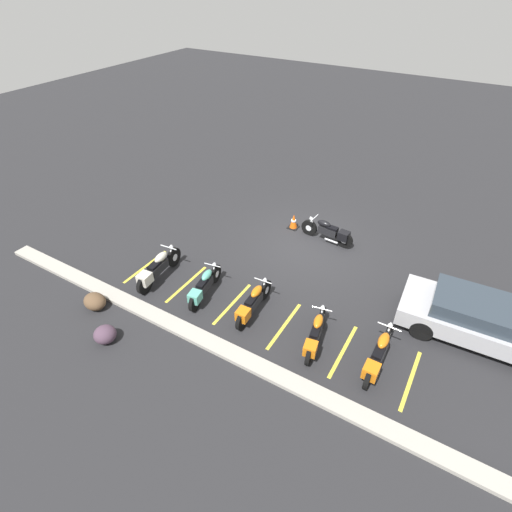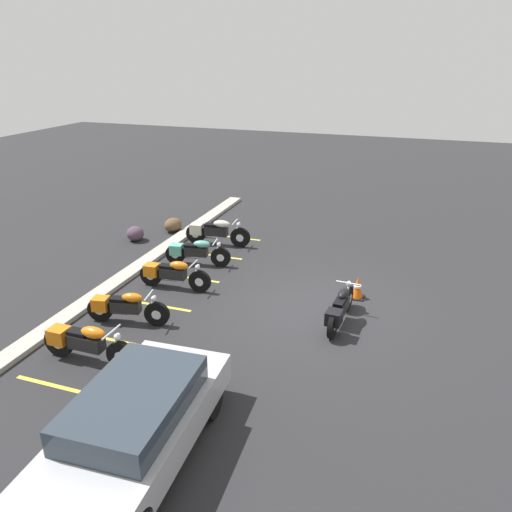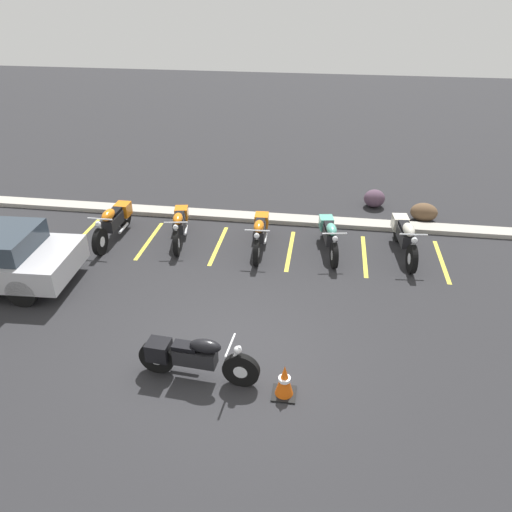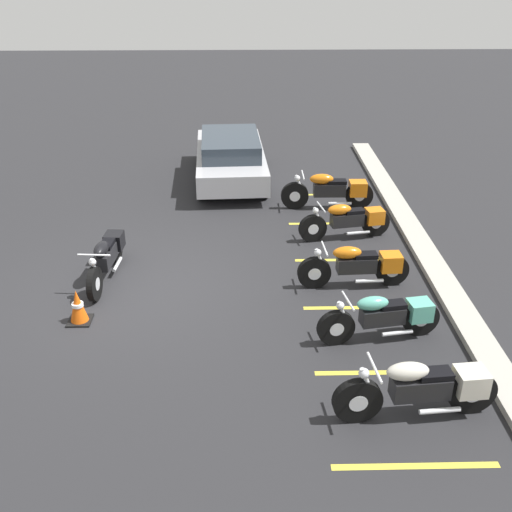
% 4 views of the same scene
% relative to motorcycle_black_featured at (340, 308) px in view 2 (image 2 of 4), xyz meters
% --- Properties ---
extents(ground, '(60.00, 60.00, 0.00)m').
position_rel_motorcycle_black_featured_xyz_m(ground, '(0.53, 0.64, -0.44)').
color(ground, '#262628').
extents(motorcycle_black_featured, '(2.13, 0.60, 0.84)m').
position_rel_motorcycle_black_featured_xyz_m(motorcycle_black_featured, '(0.00, 0.00, 0.00)').
color(motorcycle_black_featured, black).
rests_on(motorcycle_black_featured, ground).
extents(parked_bike_0, '(0.63, 2.26, 0.89)m').
position_rel_motorcycle_black_featured_xyz_m(parked_bike_0, '(-3.35, 4.81, 0.03)').
color(parked_bike_0, black).
rests_on(parked_bike_0, ground).
extents(parked_bike_1, '(0.71, 2.06, 0.81)m').
position_rel_motorcycle_black_featured_xyz_m(parked_bike_1, '(-1.64, 4.96, -0.01)').
color(parked_bike_1, black).
rests_on(parked_bike_1, ground).
extents(parked_bike_2, '(0.60, 2.12, 0.83)m').
position_rel_motorcycle_black_featured_xyz_m(parked_bike_2, '(0.48, 4.81, -0.00)').
color(parked_bike_2, black).
rests_on(parked_bike_2, ground).
extents(parked_bike_3, '(0.69, 2.06, 0.81)m').
position_rel_motorcycle_black_featured_xyz_m(parked_bike_3, '(2.20, 4.93, -0.01)').
color(parked_bike_3, black).
rests_on(parked_bike_3, ground).
extents(parked_bike_4, '(0.65, 2.28, 0.90)m').
position_rel_motorcycle_black_featured_xyz_m(parked_bike_4, '(4.03, 5.06, 0.03)').
color(parked_bike_4, black).
rests_on(parked_bike_4, ground).
extents(car_silver, '(4.38, 2.01, 1.29)m').
position_rel_motorcycle_black_featured_xyz_m(car_silver, '(-5.42, 2.30, 0.24)').
color(car_silver, black).
rests_on(car_silver, ground).
extents(concrete_curb, '(18.00, 0.50, 0.12)m').
position_rel_motorcycle_black_featured_xyz_m(concrete_curb, '(0.53, 6.44, -0.38)').
color(concrete_curb, '#A8A399').
rests_on(concrete_curb, ground).
extents(landscape_rock_0, '(0.87, 0.86, 0.51)m').
position_rel_motorcycle_black_featured_xyz_m(landscape_rock_0, '(3.49, 7.85, -0.19)').
color(landscape_rock_0, '#4F394B').
rests_on(landscape_rock_0, ground).
extents(landscape_rock_1, '(0.79, 0.67, 0.50)m').
position_rel_motorcycle_black_featured_xyz_m(landscape_rock_1, '(4.81, 7.06, -0.19)').
color(landscape_rock_1, brown).
rests_on(landscape_rock_1, ground).
extents(traffic_cone, '(0.40, 0.40, 0.61)m').
position_rel_motorcycle_black_featured_xyz_m(traffic_cone, '(1.59, -0.19, -0.16)').
color(traffic_cone, black).
rests_on(traffic_cone, ground).
extents(stall_line_0, '(0.10, 2.10, 0.00)m').
position_rel_motorcycle_black_featured_xyz_m(stall_line_0, '(-4.27, 4.75, -0.44)').
color(stall_line_0, gold).
rests_on(stall_line_0, ground).
extents(stall_line_1, '(0.10, 2.10, 0.00)m').
position_rel_motorcycle_black_featured_xyz_m(stall_line_1, '(-2.43, 4.75, -0.44)').
color(stall_line_1, gold).
rests_on(stall_line_1, ground).
extents(stall_line_2, '(0.10, 2.10, 0.00)m').
position_rel_motorcycle_black_featured_xyz_m(stall_line_2, '(-0.59, 4.75, -0.44)').
color(stall_line_2, gold).
rests_on(stall_line_2, ground).
extents(stall_line_3, '(0.10, 2.10, 0.00)m').
position_rel_motorcycle_black_featured_xyz_m(stall_line_3, '(1.26, 4.75, -0.44)').
color(stall_line_3, gold).
rests_on(stall_line_3, ground).
extents(stall_line_4, '(0.10, 2.10, 0.00)m').
position_rel_motorcycle_black_featured_xyz_m(stall_line_4, '(3.10, 4.75, -0.44)').
color(stall_line_4, gold).
rests_on(stall_line_4, ground).
extents(stall_line_5, '(0.10, 2.10, 0.00)m').
position_rel_motorcycle_black_featured_xyz_m(stall_line_5, '(4.94, 4.75, -0.44)').
color(stall_line_5, gold).
rests_on(stall_line_5, ground).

